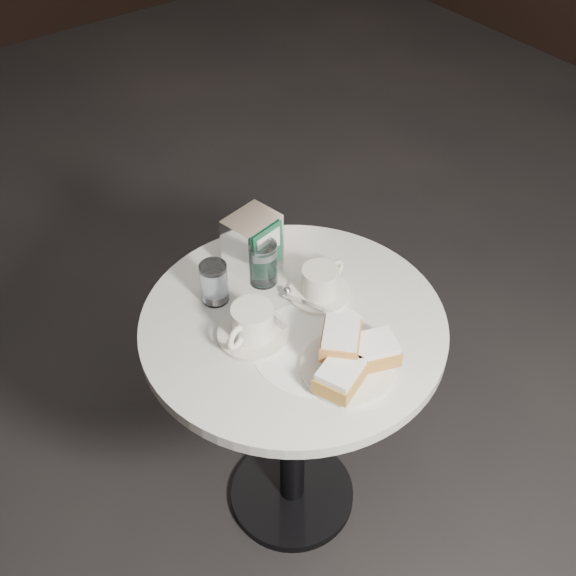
# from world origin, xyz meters

# --- Properties ---
(ground) EXTENTS (7.00, 7.00, 0.00)m
(ground) POSITION_xyz_m (0.00, 0.00, 0.00)
(ground) COLOR black
(ground) RESTS_ON ground
(cafe_table) EXTENTS (0.70, 0.70, 0.74)m
(cafe_table) POSITION_xyz_m (0.00, 0.00, 0.55)
(cafe_table) COLOR black
(cafe_table) RESTS_ON ground
(sugar_spill) EXTENTS (0.29, 0.29, 0.00)m
(sugar_spill) POSITION_xyz_m (-0.01, -0.09, 0.75)
(sugar_spill) COLOR white
(sugar_spill) RESTS_ON cafe_table
(beignet_plate) EXTENTS (0.22, 0.22, 0.10)m
(beignet_plate) POSITION_xyz_m (0.01, -0.19, 0.78)
(beignet_plate) COLOR silver
(beignet_plate) RESTS_ON cafe_table
(coffee_cup_left) EXTENTS (0.21, 0.21, 0.08)m
(coffee_cup_left) POSITION_xyz_m (-0.10, 0.01, 0.78)
(coffee_cup_left) COLOR silver
(coffee_cup_left) RESTS_ON cafe_table
(coffee_cup_right) EXTENTS (0.17, 0.17, 0.08)m
(coffee_cup_right) POSITION_xyz_m (0.10, 0.03, 0.78)
(coffee_cup_right) COLOR silver
(coffee_cup_right) RESTS_ON cafe_table
(water_glass_left) EXTENTS (0.07, 0.07, 0.10)m
(water_glass_left) POSITION_xyz_m (-0.10, 0.16, 0.79)
(water_glass_left) COLOR white
(water_glass_left) RESTS_ON cafe_table
(water_glass_right) EXTENTS (0.08, 0.08, 0.11)m
(water_glass_right) POSITION_xyz_m (0.02, 0.15, 0.80)
(water_glass_right) COLOR silver
(water_glass_right) RESTS_ON cafe_table
(napkin_dispenser) EXTENTS (0.14, 0.12, 0.14)m
(napkin_dispenser) POSITION_xyz_m (0.04, 0.21, 0.82)
(napkin_dispenser) COLOR white
(napkin_dispenser) RESTS_ON cafe_table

